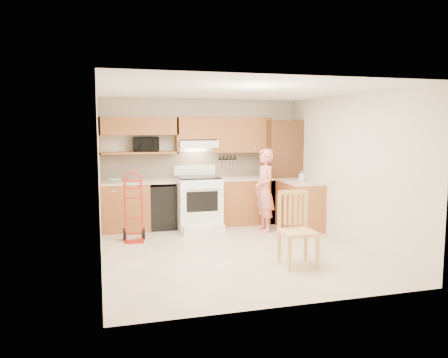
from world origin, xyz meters
name	(u,v)px	position (x,y,z in m)	size (l,w,h in m)	color
floor	(232,252)	(0.00, 0.00, -0.01)	(4.00, 4.50, 0.02)	beige
ceiling	(233,91)	(0.00, 0.00, 2.51)	(4.00, 4.50, 0.02)	white
wall_back	(201,162)	(0.00, 2.26, 1.25)	(4.00, 0.02, 2.50)	#F0E4C7
wall_front	(294,194)	(0.00, -2.26, 1.25)	(4.00, 0.02, 2.50)	#F0E4C7
wall_left	(99,177)	(-2.01, 0.00, 1.25)	(0.02, 4.50, 2.50)	#F0E4C7
wall_right	(347,170)	(2.01, 0.00, 1.25)	(0.02, 4.50, 2.50)	#F0E4C7
backsplash	(201,165)	(0.00, 2.23, 1.20)	(3.92, 0.03, 0.55)	beige
lower_cab_left	(125,207)	(-1.55, 1.95, 0.45)	(0.90, 0.60, 0.90)	#A4592A
dishwasher	(164,206)	(-0.80, 1.95, 0.42)	(0.60, 0.60, 0.85)	black
lower_cab_right	(244,201)	(0.83, 1.95, 0.45)	(1.14, 0.60, 0.90)	#A4592A
countertop_left	(141,182)	(-1.25, 1.95, 0.92)	(1.50, 0.63, 0.04)	beige
countertop_right	(244,179)	(0.83, 1.95, 0.92)	(1.14, 0.63, 0.04)	beige
cab_return_right	(300,206)	(1.70, 1.15, 0.45)	(0.60, 1.00, 0.90)	#A4592A
countertop_return	(300,182)	(1.70, 1.15, 0.92)	(0.63, 1.00, 0.04)	beige
pantry_tall	(281,171)	(1.65, 1.95, 1.05)	(0.70, 0.60, 2.10)	#55361B
upper_cab_left	(139,126)	(-1.25, 2.08, 1.98)	(1.50, 0.33, 0.34)	#A4592A
upper_shelf_mw	(139,153)	(-1.25, 2.08, 1.47)	(1.50, 0.33, 0.04)	#A4592A
upper_cab_center	(197,128)	(-0.12, 2.08, 1.94)	(0.76, 0.33, 0.44)	#A4592A
upper_cab_right	(242,135)	(0.83, 2.08, 1.80)	(1.14, 0.33, 0.70)	#A4592A
range_hood	(197,144)	(-0.12, 2.02, 1.63)	(0.76, 0.46, 0.14)	white
knife_strip	(227,162)	(0.55, 2.21, 1.24)	(0.40, 0.05, 0.29)	black
microwave	(146,144)	(-1.12, 2.08, 1.63)	(0.50, 0.34, 0.28)	black
range	(199,199)	(-0.18, 1.62, 0.60)	(0.82, 1.08, 1.21)	white
person	(264,190)	(0.97, 1.15, 0.78)	(0.57, 0.37, 1.56)	#E1766B
hand_truck	(134,210)	(-1.46, 1.06, 0.54)	(0.43, 0.39, 1.09)	#B11C15
dining_chair	(298,229)	(0.68, -0.96, 0.53)	(0.47, 0.52, 1.05)	tan
soap_bottle	(302,176)	(1.70, 1.10, 1.04)	(0.09, 0.09, 0.20)	white
bowl	(115,180)	(-1.73, 1.95, 0.97)	(0.22, 0.22, 0.05)	white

